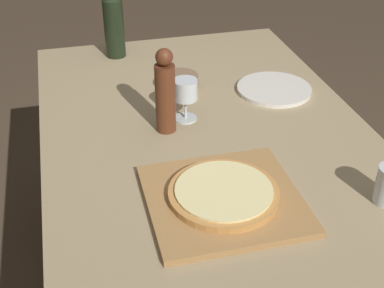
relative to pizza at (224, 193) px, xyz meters
name	(u,v)px	position (x,y,z in m)	size (l,w,h in m)	color
dining_table	(207,155)	(0.05, 0.33, -0.11)	(0.98, 1.52, 0.74)	#9E8966
cutting_board	(223,199)	(0.00, 0.00, -0.02)	(0.37, 0.36, 0.02)	#A87A47
pizza	(224,193)	(0.00, 0.00, 0.00)	(0.27, 0.27, 0.02)	#C68947
wine_bottle	(114,23)	(-0.14, 0.96, 0.10)	(0.08, 0.08, 0.32)	black
pepper_mill	(165,93)	(-0.07, 0.37, 0.10)	(0.06, 0.06, 0.26)	#5B2D19
wine_glass	(185,92)	(0.01, 0.42, 0.07)	(0.08, 0.08, 0.13)	silver
small_bowl	(180,83)	(0.03, 0.62, 0.00)	(0.13, 0.13, 0.05)	#84664C
dinner_plate	(274,89)	(0.34, 0.53, -0.02)	(0.25, 0.25, 0.01)	silver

